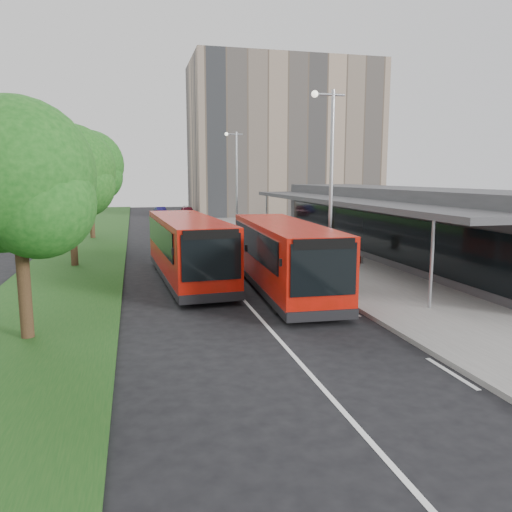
{
  "coord_description": "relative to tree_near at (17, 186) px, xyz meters",
  "views": [
    {
      "loc": [
        -3.9,
        -17.87,
        4.64
      ],
      "look_at": [
        0.74,
        1.2,
        1.5
      ],
      "focal_mm": 35.0,
      "sensor_mm": 36.0,
      "label": 1
    }
  ],
  "objects": [
    {
      "name": "ground",
      "position": [
        7.01,
        2.95,
        -4.39
      ],
      "size": [
        120.0,
        120.0,
        0.0
      ],
      "primitive_type": "plane",
      "color": "black",
      "rests_on": "ground"
    },
    {
      "name": "litter_bin",
      "position": [
        12.04,
        13.01,
        -3.78
      ],
      "size": [
        0.6,
        0.6,
        0.92
      ],
      "primitive_type": "cylinder",
      "rotation": [
        0.0,
        0.0,
        0.19
      ],
      "color": "#352415",
      "rests_on": "pavement"
    },
    {
      "name": "lamp_post_near",
      "position": [
        11.13,
        4.95,
        0.32
      ],
      "size": [
        1.44,
        0.28,
        8.0
      ],
      "color": "#9A9DA3",
      "rests_on": "pavement"
    },
    {
      "name": "car_near",
      "position": [
        8.91,
        41.5,
        -3.73
      ],
      "size": [
        1.66,
        3.92,
        1.32
      ],
      "primitive_type": "imported",
      "rotation": [
        0.0,
        0.0,
        0.02
      ],
      "color": "maroon",
      "rests_on": "ground"
    },
    {
      "name": "kerb_dashes",
      "position": [
        10.31,
        21.95,
        -4.39
      ],
      "size": [
        0.12,
        56.0,
        0.01
      ],
      "color": "silver",
      "rests_on": "ground"
    },
    {
      "name": "office_block",
      "position": [
        21.01,
        44.95,
        4.61
      ],
      "size": [
        22.0,
        12.0,
        18.0
      ],
      "primitive_type": "cube",
      "color": "gray",
      "rests_on": "ground"
    },
    {
      "name": "station_building",
      "position": [
        17.87,
        10.95,
        -2.35
      ],
      "size": [
        7.7,
        26.0,
        4.0
      ],
      "color": "#313134",
      "rests_on": "ground"
    },
    {
      "name": "tree_mid",
      "position": [
        -0.0,
        12.0,
        0.3
      ],
      "size": [
        4.54,
        4.54,
        7.27
      ],
      "color": "#342215",
      "rests_on": "ground"
    },
    {
      "name": "tree_near",
      "position": [
        0.0,
        0.0,
        0.0
      ],
      "size": [
        4.28,
        4.28,
        6.81
      ],
      "color": "#342215",
      "rests_on": "ground"
    },
    {
      "name": "tree_far",
      "position": [
        -0.0,
        24.0,
        0.76
      ],
      "size": [
        4.97,
        4.97,
        7.99
      ],
      "color": "#342215",
      "rests_on": "ground"
    },
    {
      "name": "bus_main",
      "position": [
        8.87,
        4.03,
        -2.95
      ],
      "size": [
        2.94,
        10.01,
        2.8
      ],
      "rotation": [
        0.0,
        0.0,
        -0.04
      ],
      "color": "red",
      "rests_on": "ground"
    },
    {
      "name": "pavement",
      "position": [
        13.01,
        22.95,
        -4.32
      ],
      "size": [
        5.0,
        80.0,
        0.15
      ],
      "primitive_type": "cube",
      "color": "slate",
      "rests_on": "ground"
    },
    {
      "name": "bus_second",
      "position": [
        5.36,
        7.13,
        -2.94
      ],
      "size": [
        3.17,
        10.16,
        2.84
      ],
      "rotation": [
        0.0,
        0.0,
        0.06
      ],
      "color": "red",
      "rests_on": "ground"
    },
    {
      "name": "lamp_post_far",
      "position": [
        11.13,
        24.95,
        0.32
      ],
      "size": [
        1.44,
        0.28,
        8.0
      ],
      "color": "#9A9DA3",
      "rests_on": "pavement"
    },
    {
      "name": "grass_verge",
      "position": [
        0.01,
        22.95,
        -4.34
      ],
      "size": [
        5.0,
        80.0,
        0.1
      ],
      "primitive_type": "cube",
      "color": "#174115",
      "rests_on": "ground"
    },
    {
      "name": "lane_centre_line",
      "position": [
        7.01,
        17.95,
        -4.39
      ],
      "size": [
        0.12,
        70.0,
        0.01
      ],
      "primitive_type": "cube",
      "color": "silver",
      "rests_on": "ground"
    },
    {
      "name": "bollard",
      "position": [
        12.53,
        22.13,
        -3.73
      ],
      "size": [
        0.19,
        0.19,
        1.03
      ],
      "primitive_type": "cylinder",
      "rotation": [
        0.0,
        0.0,
        0.13
      ],
      "color": "orange",
      "rests_on": "pavement"
    },
    {
      "name": "car_far",
      "position": [
        6.16,
        45.83,
        -3.88
      ],
      "size": [
        1.51,
        3.23,
        1.02
      ],
      "primitive_type": "imported",
      "rotation": [
        0.0,
        0.0,
        0.14
      ],
      "color": "navy",
      "rests_on": "ground"
    }
  ]
}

